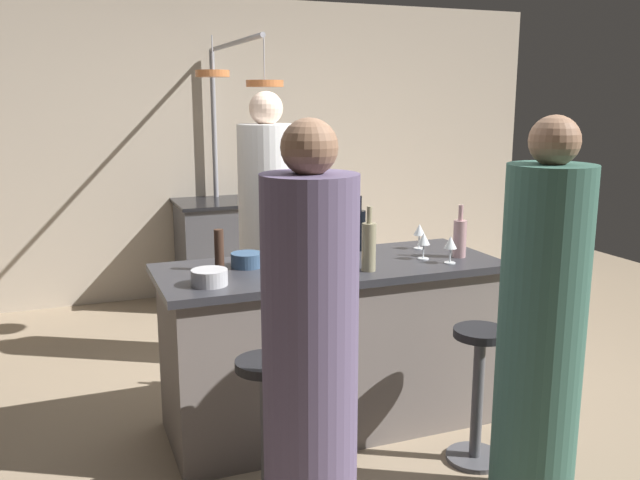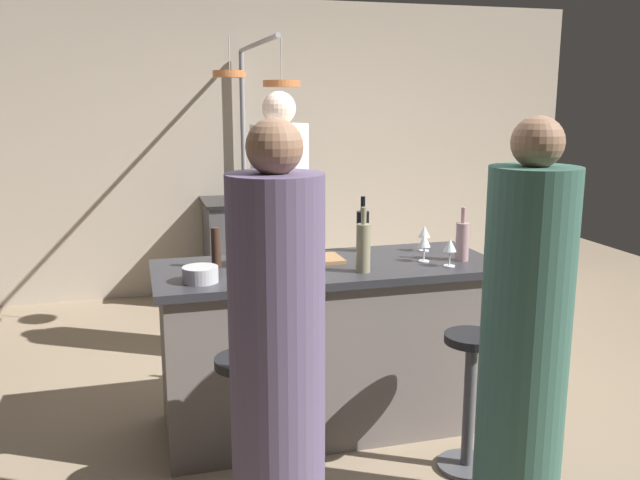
{
  "view_description": "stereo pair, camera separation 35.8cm",
  "coord_description": "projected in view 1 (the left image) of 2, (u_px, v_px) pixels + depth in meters",
  "views": [
    {
      "loc": [
        -1.29,
        -3.18,
        1.76
      ],
      "look_at": [
        0.0,
        0.15,
        1.0
      ],
      "focal_mm": 37.93,
      "sensor_mm": 36.0,
      "label": 1
    },
    {
      "loc": [
        -0.95,
        -3.29,
        1.76
      ],
      "look_at": [
        0.0,
        0.15,
        1.0
      ],
      "focal_mm": 37.93,
      "sensor_mm": 36.0,
      "label": 2
    }
  ],
  "objects": [
    {
      "name": "wine_glass_by_chef",
      "position": [
        424.0,
        240.0,
        3.62
      ],
      "size": [
        0.07,
        0.07,
        0.15
      ],
      "color": "silver",
      "rests_on": "kitchen_island"
    },
    {
      "name": "ground_plane",
      "position": [
        330.0,
        423.0,
        3.72
      ],
      "size": [
        9.0,
        9.0,
        0.0
      ],
      "primitive_type": "plane",
      "color": "gray"
    },
    {
      "name": "wine_glass_near_left_guest",
      "position": [
        450.0,
        244.0,
        3.53
      ],
      "size": [
        0.07,
        0.07,
        0.15
      ],
      "color": "silver",
      "rests_on": "kitchen_island"
    },
    {
      "name": "mixing_bowl_steel",
      "position": [
        209.0,
        277.0,
        3.13
      ],
      "size": [
        0.17,
        0.17,
        0.07
      ],
      "primitive_type": "cylinder",
      "color": "#B7B7BC",
      "rests_on": "kitchen_island"
    },
    {
      "name": "cutting_board",
      "position": [
        313.0,
        260.0,
        3.59
      ],
      "size": [
        0.32,
        0.22,
        0.02
      ],
      "primitive_type": "cube",
      "color": "#997047",
      "rests_on": "kitchen_island"
    },
    {
      "name": "wine_bottle_dark",
      "position": [
        359.0,
        229.0,
        3.84
      ],
      "size": [
        0.07,
        0.07,
        0.31
      ],
      "color": "black",
      "rests_on": "kitchen_island"
    },
    {
      "name": "back_wall",
      "position": [
        211.0,
        149.0,
        6.05
      ],
      "size": [
        6.4,
        0.16,
        2.6
      ],
      "primitive_type": "cube",
      "color": "#BCAD99",
      "rests_on": "ground_plane"
    },
    {
      "name": "bar_stool_right",
      "position": [
        478.0,
        389.0,
        3.26
      ],
      "size": [
        0.28,
        0.28,
        0.68
      ],
      "color": "#4C4C51",
      "rests_on": "ground_plane"
    },
    {
      "name": "overhead_pot_rack",
      "position": [
        229.0,
        114.0,
        5.13
      ],
      "size": [
        0.59,
        1.56,
        2.17
      ],
      "color": "gray",
      "rests_on": "ground_plane"
    },
    {
      "name": "kitchen_island",
      "position": [
        330.0,
        345.0,
        3.63
      ],
      "size": [
        1.8,
        0.72,
        0.9
      ],
      "color": "slate",
      "rests_on": "ground_plane"
    },
    {
      "name": "pepper_mill",
      "position": [
        219.0,
        250.0,
        3.39
      ],
      "size": [
        0.05,
        0.05,
        0.21
      ],
      "primitive_type": "cylinder",
      "color": "#382319",
      "rests_on": "kitchen_island"
    },
    {
      "name": "wine_glass_near_right_guest",
      "position": [
        419.0,
        231.0,
        3.87
      ],
      "size": [
        0.07,
        0.07,
        0.15
      ],
      "color": "silver",
      "rests_on": "kitchen_island"
    },
    {
      "name": "mixing_bowl_blue",
      "position": [
        247.0,
        260.0,
        3.47
      ],
      "size": [
        0.16,
        0.16,
        0.07
      ],
      "primitive_type": "cylinder",
      "color": "#334C6B",
      "rests_on": "kitchen_island"
    },
    {
      "name": "stove_range",
      "position": [
        224.0,
        251.0,
        5.86
      ],
      "size": [
        0.8,
        0.64,
        0.89
      ],
      "color": "#47474C",
      "rests_on": "ground_plane"
    },
    {
      "name": "mixing_bowl_ceramic",
      "position": [
        296.0,
        271.0,
        3.26
      ],
      "size": [
        0.18,
        0.18,
        0.07
      ],
      "primitive_type": "cylinder",
      "color": "silver",
      "rests_on": "kitchen_island"
    },
    {
      "name": "chef",
      "position": [
        268.0,
        240.0,
        4.46
      ],
      "size": [
        0.38,
        0.38,
        1.8
      ],
      "color": "white",
      "rests_on": "ground_plane"
    },
    {
      "name": "bar_stool_left",
      "position": [
        267.0,
        427.0,
        2.89
      ],
      "size": [
        0.28,
        0.28,
        0.68
      ],
      "color": "#4C4C51",
      "rests_on": "ground_plane"
    },
    {
      "name": "wine_bottle_white",
      "position": [
        369.0,
        246.0,
        3.38
      ],
      "size": [
        0.07,
        0.07,
        0.33
      ],
      "color": "gray",
      "rests_on": "kitchen_island"
    },
    {
      "name": "guest_right",
      "position": [
        541.0,
        335.0,
        2.82
      ],
      "size": [
        0.36,
        0.36,
        1.69
      ],
      "color": "#33594C",
      "rests_on": "ground_plane"
    },
    {
      "name": "guest_left",
      "position": [
        310.0,
        365.0,
        2.5
      ],
      "size": [
        0.36,
        0.36,
        1.69
      ],
      "color": "#594C6B",
      "rests_on": "ground_plane"
    },
    {
      "name": "wine_bottle_rose",
      "position": [
        460.0,
        237.0,
        3.67
      ],
      "size": [
        0.07,
        0.07,
        0.29
      ],
      "color": "#B78C8E",
      "rests_on": "kitchen_island"
    }
  ]
}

